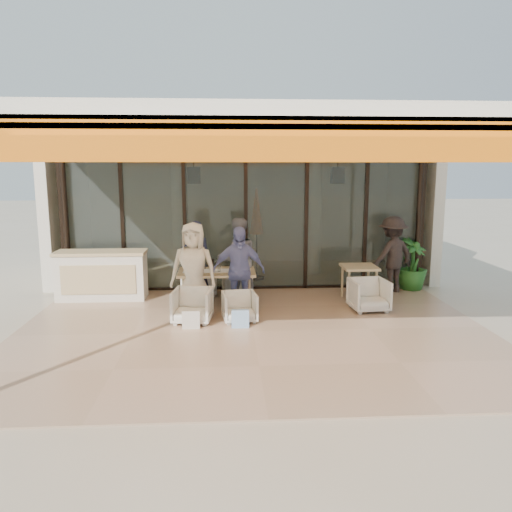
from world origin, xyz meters
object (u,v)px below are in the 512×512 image
Objects in this scene: diner_cream at (193,269)px; diner_periwinkle at (239,271)px; chair_near_left at (192,304)px; dining_table at (216,274)px; chair_far_right at (237,281)px; standing_woman at (392,255)px; host_counter at (102,275)px; side_table at (359,271)px; side_chair at (369,294)px; chair_near_right at (240,306)px; diner_navy at (196,262)px; diner_grey at (237,260)px; chair_far_left at (198,281)px; potted_palm at (412,264)px.

diner_cream is 1.05× the size of diner_periwinkle.
dining_table is at bearing 74.01° from chair_near_left.
standing_woman reaches higher than chair_far_right.
diner_cream reaches higher than chair_near_left.
standing_woman is at bearing 1.95° from host_counter.
side_table is at bearing -4.37° from host_counter.
side_table is 0.80m from side_chair.
chair_near_right is at bearing -65.87° from dining_table.
side_table is (3.35, -0.12, -0.21)m from diner_navy.
diner_cream is at bearing 142.14° from chair_near_right.
dining_table is 0.86× the size of diner_grey.
diner_cream is at bearing 73.52° from chair_far_left.
chair_far_right is at bearing -176.64° from potted_palm.
chair_near_left is at bearing -113.29° from dining_table.
diner_periwinkle reaches higher than chair_far_right.
dining_table reaches higher than side_table.
diner_navy is 4.85m from potted_palm.
chair_near_right is 0.86× the size of side_chair.
chair_far_right is 0.35× the size of diner_cream.
chair_near_left is 0.41× the size of diner_navy.
diner_periwinkle is at bearing 104.48° from chair_far_left.
diner_grey reaches higher than chair_near_right.
chair_far_right is at bearing 68.10° from diner_cream.
side_table is at bearing 159.14° from chair_far_right.
chair_near_left is at bearing 59.15° from chair_far_right.
side_table is 1.11m from standing_woman.
potted_palm is (4.79, 2.13, 0.25)m from chair_near_left.
standing_woman reaches higher than potted_palm.
diner_grey is (0.00, -0.50, 0.56)m from chair_far_right.
chair_far_right is at bearing -139.88° from diner_navy.
chair_near_left is at bearing -40.40° from host_counter.
diner_navy reaches higher than chair_far_right.
potted_palm is at bearing 21.27° from chair_near_right.
standing_woman is (3.40, 1.90, 0.55)m from chair_near_right.
chair_near_left reaches higher than chair_far_right.
side_table is at bearing 22.19° from diner_cream.
side_table is (3.35, -0.62, 0.30)m from chair_far_left.
host_counter is at bearing 158.14° from diner_cream.
side_chair is (2.51, 0.03, -0.49)m from diner_periwinkle.
diner_grey reaches higher than potted_palm.
dining_table is 2.19× the size of chair_near_left.
potted_palm is at bearing 176.37° from chair_far_right.
chair_far_left is at bearing -7.00° from chair_far_right.
chair_near_left is at bearing -156.01° from potted_palm.
diner_periwinkle is at bearing 82.91° from chair_near_right.
diner_cream reaches higher than host_counter.
dining_table is 3.95m from standing_woman.
chair_near_left is 0.58× the size of potted_palm.
side_table is at bearing 153.04° from chair_far_left.
diner_grey is at bearing -5.83° from host_counter.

